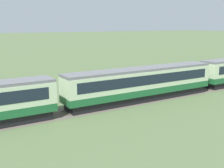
# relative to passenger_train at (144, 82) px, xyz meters

# --- Properties ---
(passenger_train) EXTENTS (109.45, 3.03, 4.10)m
(passenger_train) POSITION_rel_passenger_train_xyz_m (0.00, 0.00, 0.00)
(passenger_train) COLOR #1E6033
(passenger_train) RESTS_ON ground_plane
(railway_track) EXTENTS (149.37, 3.60, 0.04)m
(railway_track) POSITION_rel_passenger_train_xyz_m (-2.58, -0.00, -2.27)
(railway_track) COLOR #665B51
(railway_track) RESTS_ON ground_plane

